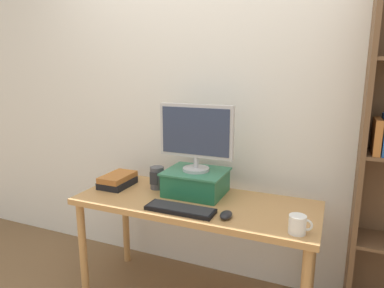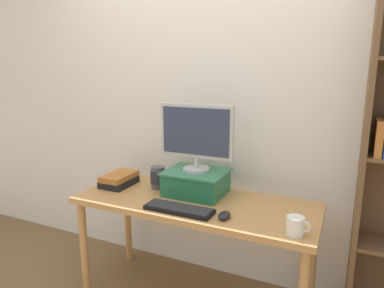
{
  "view_description": "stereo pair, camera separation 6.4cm",
  "coord_description": "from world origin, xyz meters",
  "px_view_note": "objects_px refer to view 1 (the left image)",
  "views": [
    {
      "loc": [
        0.77,
        -1.84,
        1.5
      ],
      "look_at": [
        -0.04,
        0.04,
        1.06
      ],
      "focal_mm": 32.0,
      "sensor_mm": 36.0,
      "label": 1
    },
    {
      "loc": [
        0.82,
        -1.82,
        1.5
      ],
      "look_at": [
        -0.04,
        0.04,
        1.06
      ],
      "focal_mm": 32.0,
      "sensor_mm": 36.0,
      "label": 2
    }
  ],
  "objects_px": {
    "computer_monitor": "(196,135)",
    "keyboard": "(180,209)",
    "computer_mouse": "(226,215)",
    "riser_box": "(196,181)",
    "desk": "(195,212)",
    "desk_speaker": "(157,178)",
    "coffee_mug": "(298,224)",
    "book_stack": "(118,180)"
  },
  "relations": [
    {
      "from": "computer_monitor",
      "to": "keyboard",
      "type": "height_order",
      "value": "computer_monitor"
    },
    {
      "from": "computer_monitor",
      "to": "computer_mouse",
      "type": "xyz_separation_m",
      "value": [
        0.3,
        -0.28,
        -0.37
      ]
    },
    {
      "from": "riser_box",
      "to": "desk",
      "type": "bearing_deg",
      "value": -69.93
    },
    {
      "from": "desk",
      "to": "desk_speaker",
      "type": "bearing_deg",
      "value": 163.13
    },
    {
      "from": "desk",
      "to": "riser_box",
      "type": "relative_size",
      "value": 3.85
    },
    {
      "from": "computer_monitor",
      "to": "desk",
      "type": "bearing_deg",
      "value": -69.67
    },
    {
      "from": "riser_box",
      "to": "keyboard",
      "type": "distance_m",
      "value": 0.31
    },
    {
      "from": "desk",
      "to": "coffee_mug",
      "type": "bearing_deg",
      "value": -18.05
    },
    {
      "from": "computer_monitor",
      "to": "book_stack",
      "type": "xyz_separation_m",
      "value": [
        -0.56,
        -0.07,
        -0.35
      ]
    },
    {
      "from": "riser_box",
      "to": "book_stack",
      "type": "relative_size",
      "value": 1.46
    },
    {
      "from": "desk",
      "to": "riser_box",
      "type": "xyz_separation_m",
      "value": [
        -0.04,
        0.11,
        0.16
      ]
    },
    {
      "from": "riser_box",
      "to": "keyboard",
      "type": "relative_size",
      "value": 0.96
    },
    {
      "from": "computer_monitor",
      "to": "desk_speaker",
      "type": "relative_size",
      "value": 3.22
    },
    {
      "from": "desk_speaker",
      "to": "computer_mouse",
      "type": "bearing_deg",
      "value": -25.23
    },
    {
      "from": "desk",
      "to": "keyboard",
      "type": "distance_m",
      "value": 0.21
    },
    {
      "from": "computer_monitor",
      "to": "book_stack",
      "type": "relative_size",
      "value": 1.84
    },
    {
      "from": "riser_box",
      "to": "computer_monitor",
      "type": "height_order",
      "value": "computer_monitor"
    },
    {
      "from": "computer_mouse",
      "to": "desk_speaker",
      "type": "xyz_separation_m",
      "value": [
        -0.58,
        0.27,
        0.06
      ]
    },
    {
      "from": "computer_mouse",
      "to": "coffee_mug",
      "type": "distance_m",
      "value": 0.38
    },
    {
      "from": "computer_mouse",
      "to": "book_stack",
      "type": "distance_m",
      "value": 0.88
    },
    {
      "from": "keyboard",
      "to": "book_stack",
      "type": "xyz_separation_m",
      "value": [
        -0.58,
        0.22,
        0.03
      ]
    },
    {
      "from": "computer_monitor",
      "to": "computer_mouse",
      "type": "relative_size",
      "value": 4.68
    },
    {
      "from": "riser_box",
      "to": "computer_mouse",
      "type": "xyz_separation_m",
      "value": [
        0.3,
        -0.28,
        -0.07
      ]
    },
    {
      "from": "riser_box",
      "to": "coffee_mug",
      "type": "xyz_separation_m",
      "value": [
        0.67,
        -0.32,
        -0.04
      ]
    },
    {
      "from": "book_stack",
      "to": "desk_speaker",
      "type": "relative_size",
      "value": 1.74
    },
    {
      "from": "book_stack",
      "to": "keyboard",
      "type": "bearing_deg",
      "value": -20.94
    },
    {
      "from": "computer_mouse",
      "to": "desk_speaker",
      "type": "relative_size",
      "value": 0.69
    },
    {
      "from": "riser_box",
      "to": "desk_speaker",
      "type": "xyz_separation_m",
      "value": [
        -0.28,
        -0.01,
        -0.01
      ]
    },
    {
      "from": "book_stack",
      "to": "coffee_mug",
      "type": "height_order",
      "value": "coffee_mug"
    },
    {
      "from": "desk",
      "to": "keyboard",
      "type": "relative_size",
      "value": 3.69
    },
    {
      "from": "computer_mouse",
      "to": "desk_speaker",
      "type": "height_order",
      "value": "desk_speaker"
    },
    {
      "from": "desk",
      "to": "computer_mouse",
      "type": "height_order",
      "value": "computer_mouse"
    },
    {
      "from": "riser_box",
      "to": "coffee_mug",
      "type": "distance_m",
      "value": 0.74
    },
    {
      "from": "riser_box",
      "to": "book_stack",
      "type": "xyz_separation_m",
      "value": [
        -0.56,
        -0.07,
        -0.04
      ]
    },
    {
      "from": "book_stack",
      "to": "computer_mouse",
      "type": "bearing_deg",
      "value": -13.73
    },
    {
      "from": "desk",
      "to": "desk_speaker",
      "type": "height_order",
      "value": "desk_speaker"
    },
    {
      "from": "book_stack",
      "to": "coffee_mug",
      "type": "bearing_deg",
      "value": -11.06
    },
    {
      "from": "keyboard",
      "to": "computer_monitor",
      "type": "bearing_deg",
      "value": 95.14
    },
    {
      "from": "keyboard",
      "to": "book_stack",
      "type": "height_order",
      "value": "book_stack"
    },
    {
      "from": "keyboard",
      "to": "computer_mouse",
      "type": "height_order",
      "value": "computer_mouse"
    },
    {
      "from": "book_stack",
      "to": "coffee_mug",
      "type": "xyz_separation_m",
      "value": [
        1.23,
        -0.24,
        0.01
      ]
    },
    {
      "from": "desk",
      "to": "riser_box",
      "type": "distance_m",
      "value": 0.2
    }
  ]
}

